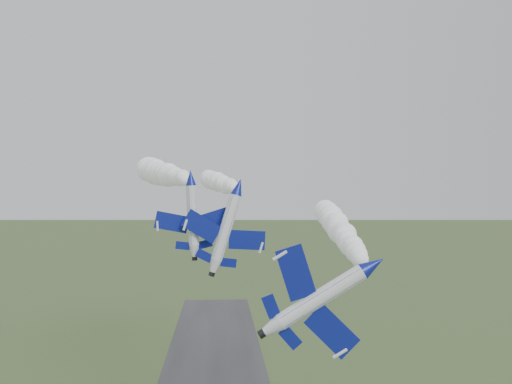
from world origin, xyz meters
TOP-DOWN VIEW (x-y plane):
  - jet_lead at (15.51, -8.96)m, footprint 6.20×13.74m
  - smoke_trail_jet_lead at (19.80, 27.41)m, footprint 8.75×65.79m
  - jet_pair_left at (-2.82, 18.31)m, footprint 10.68×12.60m
  - smoke_trail_jet_pair_left at (-9.26, 46.81)m, footprint 15.19×52.87m
  - jet_pair_right at (3.83, 17.94)m, footprint 11.41×14.20m
  - smoke_trail_jet_pair_right at (0.88, 58.52)m, footprint 11.24×73.61m

SIDE VIEW (x-z plane):
  - jet_lead at x=15.51m, z-range 28.51..38.22m
  - smoke_trail_jet_lead at x=19.80m, z-range 32.69..37.36m
  - jet_pair_right at x=3.83m, z-range 38.92..43.42m
  - jet_pair_left at x=-2.82m, z-range 40.86..44.00m
  - smoke_trail_jet_pair_right at x=0.88m, z-range 40.51..45.20m
  - smoke_trail_jet_pair_left at x=-9.26m, z-range 41.28..46.86m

